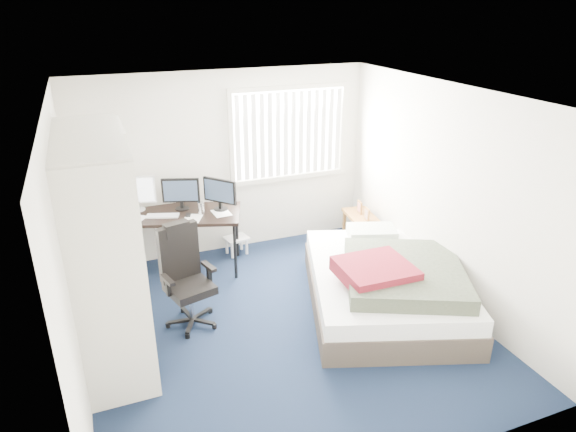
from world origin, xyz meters
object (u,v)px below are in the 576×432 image
Objects in this scene: office_chair at (187,286)px; bed at (386,284)px; nightstand at (362,220)px; desk at (177,211)px.

bed is (2.18, -0.55, -0.14)m from office_chair.
bed reaches higher than nightstand.
desk reaches higher than office_chair.
office_chair is (-0.16, -1.28, -0.37)m from desk.
bed is at bearing -108.83° from nightstand.
desk is 1.35m from office_chair.
nightstand is at bearing 18.76° from office_chair.
desk is at bearing 137.60° from bed.
office_chair is 1.51× the size of nightstand.
bed is at bearing -14.30° from office_chair.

